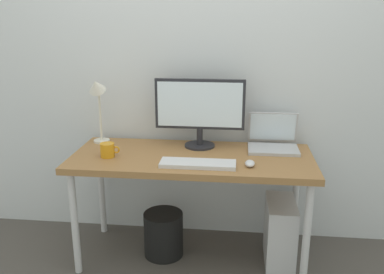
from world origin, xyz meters
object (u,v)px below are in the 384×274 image
at_px(laptop, 273,140).
at_px(keyboard, 198,164).
at_px(desk, 192,165).
at_px(computer_tower, 280,233).
at_px(desk_lamp, 97,96).
at_px(coffee_mug, 108,150).
at_px(wastebasket, 164,234).
at_px(mouse, 250,163).
at_px(monitor, 200,108).

relative_size(laptop, keyboard, 0.73).
bearing_deg(desk, computer_tower, -0.47).
bearing_deg(desk_lamp, computer_tower, -8.84).
distance_m(coffee_mug, computer_tower, 1.21).
relative_size(keyboard, wastebasket, 1.47).
height_order(computer_tower, wastebasket, computer_tower).
height_order(keyboard, wastebasket, keyboard).
bearing_deg(desk, keyboard, -73.00).
bearing_deg(mouse, desk, 156.77).
distance_m(keyboard, wastebasket, 0.65).
distance_m(monitor, mouse, 0.53).
xyz_separation_m(mouse, coffee_mug, (-0.87, 0.07, 0.03)).
relative_size(laptop, wastebasket, 1.07).
xyz_separation_m(computer_tower, wastebasket, (-0.76, 0.01, -0.06)).
bearing_deg(wastebasket, computer_tower, -0.48).
bearing_deg(keyboard, computer_tower, 18.44).
distance_m(desk_lamp, keyboard, 0.85).
distance_m(laptop, keyboard, 0.59).
bearing_deg(coffee_mug, keyboard, -9.42).
bearing_deg(mouse, keyboard, -175.32).
height_order(keyboard, coffee_mug, coffee_mug).
distance_m(mouse, wastebasket, 0.81).
relative_size(monitor, mouse, 6.46).
relative_size(computer_tower, wastebasket, 1.40).
distance_m(mouse, computer_tower, 0.58).
height_order(mouse, wastebasket, mouse).
bearing_deg(computer_tower, wastebasket, 179.52).
bearing_deg(computer_tower, desk_lamp, 171.16).
xyz_separation_m(desk, desk_lamp, (-0.65, 0.18, 0.39)).
distance_m(keyboard, computer_tower, 0.75).
relative_size(mouse, computer_tower, 0.21).
bearing_deg(desk, laptop, 21.54).
distance_m(laptop, mouse, 0.39).
relative_size(monitor, laptop, 1.82).
relative_size(desk_lamp, coffee_mug, 3.76).
distance_m(monitor, laptop, 0.52).
relative_size(desk_lamp, mouse, 5.11).
bearing_deg(keyboard, mouse, 4.68).
distance_m(desk_lamp, coffee_mug, 0.41).
relative_size(desk, computer_tower, 3.57).
xyz_separation_m(desk, laptop, (0.51, 0.20, 0.12)).
xyz_separation_m(laptop, mouse, (-0.16, -0.35, -0.04)).
relative_size(keyboard, mouse, 4.89).
relative_size(monitor, coffee_mug, 4.76).
bearing_deg(coffee_mug, monitor, 26.17).
height_order(desk_lamp, coffee_mug, desk_lamp).
height_order(keyboard, mouse, mouse).
bearing_deg(coffee_mug, mouse, -4.58).
xyz_separation_m(monitor, computer_tower, (0.54, -0.19, -0.76)).
distance_m(keyboard, coffee_mug, 0.58).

